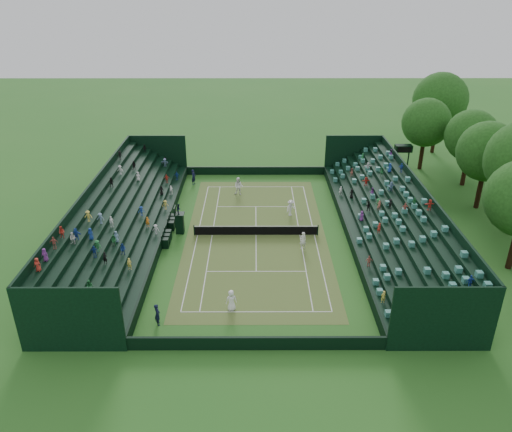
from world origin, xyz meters
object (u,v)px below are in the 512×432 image
Objects in this scene: tennis_net at (256,230)px; player_near_east at (303,240)px; umpire_chair at (179,221)px; player_near_west at (231,300)px; player_far_west at (239,186)px; player_far_east at (291,208)px.

player_near_east is at bearing -31.58° from tennis_net.
player_near_west is (5.38, -12.14, -0.45)m from umpire_chair.
player_near_east reaches higher than player_near_west.
player_far_west reaches higher than player_near_east.
umpire_chair is 10.52m from player_far_west.
umpire_chair is 11.76m from player_near_east.
player_far_east is at bearing 19.18° from umpire_chair.
umpire_chair is (-7.18, 0.54, 0.75)m from tennis_net.
player_near_east is at bearing -137.50° from player_near_west.
umpire_chair is at bearing -27.89° from player_near_east.
umpire_chair reaches higher than player_far_west.
player_near_west is 21.23m from player_far_west.
player_far_west is (-1.90, 9.62, 0.48)m from tennis_net.
player_far_east is (5.31, 15.86, 0.03)m from player_near_west.
player_far_west is at bearing -103.90° from player_near_west.
umpire_chair is 13.28m from player_near_west.
player_far_east reaches higher than tennis_net.
tennis_net is 6.82× the size of player_far_east.
player_near_east is at bearing -128.78° from player_far_east.
player_near_west is 0.82× the size of player_far_west.
tennis_net is 7.07× the size of player_near_west.
player_far_east is at bearing -97.24° from player_near_east.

